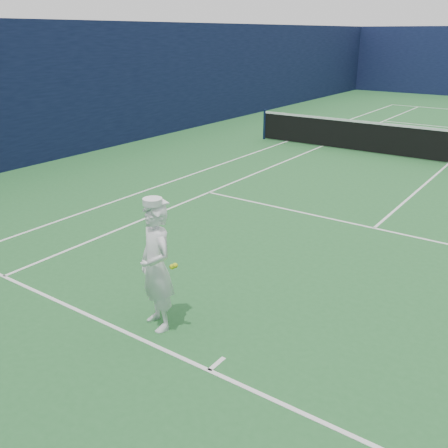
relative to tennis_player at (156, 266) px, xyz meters
The scene contains 1 object.
tennis_player is the anchor object (origin of this frame).
Camera 1 is at (2.89, -15.67, 3.66)m, focal length 40.00 mm.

